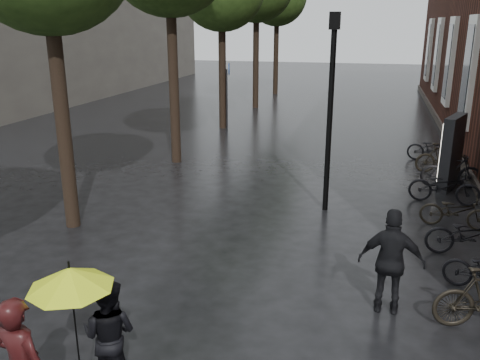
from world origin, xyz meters
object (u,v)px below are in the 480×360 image
(parked_bicycles, at_px, (454,197))
(ad_lightbox, at_px, (451,152))
(person_black, at_px, (110,335))
(lamp_post, at_px, (331,95))
(pedestrian_walking, at_px, (391,262))

(parked_bicycles, xyz_separation_m, ad_lightbox, (0.14, 2.22, 0.59))
(person_black, distance_m, lamp_post, 7.88)
(pedestrian_walking, height_order, parked_bicycles, pedestrian_walking)
(pedestrian_walking, bearing_deg, lamp_post, -70.27)
(lamp_post, bearing_deg, parked_bicycles, 8.82)
(ad_lightbox, bearing_deg, pedestrian_walking, -82.67)
(ad_lightbox, xyz_separation_m, lamp_post, (-3.22, -2.69, 1.86))
(parked_bicycles, bearing_deg, person_black, -123.15)
(parked_bicycles, relative_size, lamp_post, 2.33)
(pedestrian_walking, xyz_separation_m, parked_bicycles, (1.61, 5.01, -0.43))
(pedestrian_walking, distance_m, ad_lightbox, 7.44)
(person_black, relative_size, ad_lightbox, 0.73)
(person_black, bearing_deg, ad_lightbox, -118.99)
(pedestrian_walking, relative_size, parked_bicycles, 0.16)
(person_black, relative_size, pedestrian_walking, 0.85)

